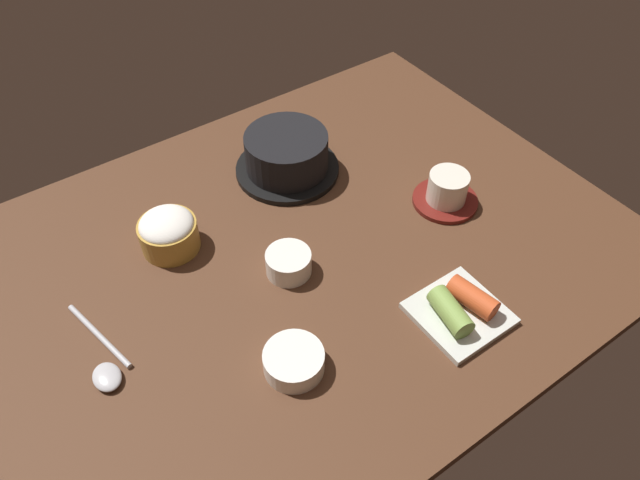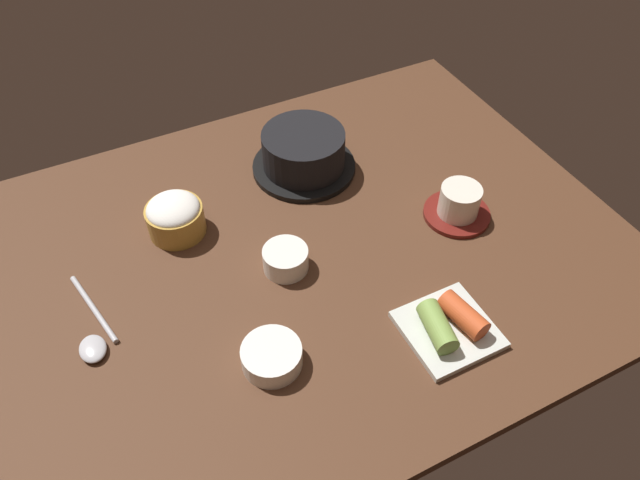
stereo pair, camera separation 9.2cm
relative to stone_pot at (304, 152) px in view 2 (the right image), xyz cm
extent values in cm
cube|color=#4C2D1C|center=(-8.47, -17.29, -4.76)|extent=(100.00, 76.00, 2.00)
cylinder|color=black|center=(0.00, 0.00, -3.24)|extent=(18.21, 18.21, 1.04)
cylinder|color=black|center=(0.00, 0.00, 0.57)|extent=(14.39, 14.39, 6.59)
cylinder|color=#D15619|center=(0.00, 0.00, 3.56)|extent=(12.66, 12.66, 0.60)
cylinder|color=#B78C38|center=(-24.70, -4.71, -1.34)|extent=(9.08, 9.08, 4.85)
ellipsoid|color=white|center=(-24.70, -4.71, 1.08)|extent=(8.35, 8.35, 3.18)
cylinder|color=maroon|center=(17.36, -21.91, -3.36)|extent=(10.94, 10.94, 0.80)
cylinder|color=silver|center=(17.36, -21.91, -0.43)|extent=(6.59, 6.59, 5.06)
cylinder|color=#C6D18C|center=(17.36, -21.91, 1.80)|extent=(5.60, 5.60, 0.40)
cylinder|color=white|center=(-12.38, -19.55, -1.93)|extent=(6.89, 6.89, 3.66)
cylinder|color=brown|center=(-12.38, -19.55, -0.40)|extent=(5.65, 5.65, 0.50)
cube|color=silver|center=(2.84, -40.32, -3.26)|extent=(12.03, 12.03, 1.00)
cylinder|color=#7A9E47|center=(0.73, -40.32, -1.15)|extent=(4.44, 7.67, 3.23)
cylinder|color=#C64C23|center=(4.94, -40.32, -1.15)|extent=(4.45, 7.67, 3.23)
cylinder|color=white|center=(-20.94, -33.96, -2.22)|extent=(8.13, 8.13, 3.08)
cylinder|color=#386B2D|center=(-20.94, -33.96, -0.98)|extent=(6.67, 6.67, 0.50)
cylinder|color=#B7B7BC|center=(-40.32, -14.57, -3.36)|extent=(3.85, 14.21, 0.80)
ellipsoid|color=#B7B7BC|center=(-41.85, -21.59, -3.04)|extent=(3.60, 4.68, 1.26)
camera|label=1|loc=(-42.44, -70.63, 66.61)|focal=34.04mm
camera|label=2|loc=(-34.54, -75.34, 66.61)|focal=34.04mm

